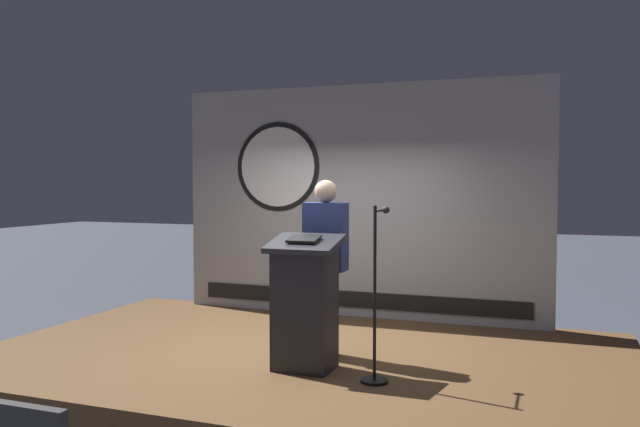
# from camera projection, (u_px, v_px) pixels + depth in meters

# --- Properties ---
(ground_plane) EXTENTS (40.00, 40.00, 0.00)m
(ground_plane) POSITION_uv_depth(u_px,v_px,m) (304.00, 381.00, 6.46)
(ground_plane) COLOR #383D47
(stage_platform) EXTENTS (6.40, 4.00, 0.30)m
(stage_platform) POSITION_uv_depth(u_px,v_px,m) (304.00, 367.00, 6.45)
(stage_platform) COLOR brown
(stage_platform) RESTS_ON ground
(banner_display) EXTENTS (4.74, 0.12, 2.92)m
(banner_display) POSITION_uv_depth(u_px,v_px,m) (355.00, 202.00, 8.11)
(banner_display) COLOR #9E9EA3
(banner_display) RESTS_ON stage_platform
(podium) EXTENTS (0.64, 0.50, 1.23)m
(podium) POSITION_uv_depth(u_px,v_px,m) (305.00, 304.00, 5.83)
(podium) COLOR #26262B
(podium) RESTS_ON stage_platform
(speaker_person) EXTENTS (0.40, 0.26, 1.73)m
(speaker_person) POSITION_uv_depth(u_px,v_px,m) (326.00, 266.00, 6.26)
(speaker_person) COLOR black
(speaker_person) RESTS_ON stage_platform
(microphone_stand) EXTENTS (0.24, 0.51, 1.51)m
(microphone_stand) POSITION_uv_depth(u_px,v_px,m) (376.00, 319.00, 5.50)
(microphone_stand) COLOR black
(microphone_stand) RESTS_ON stage_platform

